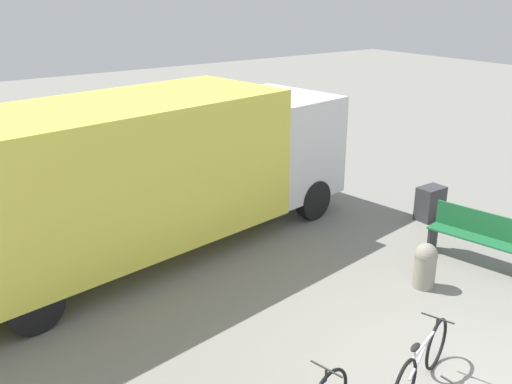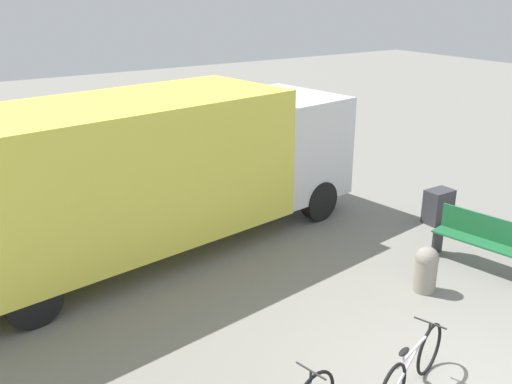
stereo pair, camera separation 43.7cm
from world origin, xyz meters
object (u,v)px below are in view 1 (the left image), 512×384
object	(u,v)px
park_bench	(480,235)
utility_box	(430,203)
delivery_truck	(142,170)
bicycle_far	(421,363)
bollard_near_bench	(425,264)

from	to	relation	value
park_bench	utility_box	xyz separation A→B (m)	(0.99, 1.88, -0.17)
delivery_truck	bicycle_far	xyz separation A→B (m)	(1.08, -5.74, -1.29)
bicycle_far	park_bench	bearing A→B (deg)	6.69
park_bench	bicycle_far	size ratio (longest dim) A/B	1.08
delivery_truck	bicycle_far	bearing A→B (deg)	-87.69
bicycle_far	delivery_truck	bearing A→B (deg)	82.83
park_bench	utility_box	distance (m)	2.13
delivery_truck	bollard_near_bench	distance (m)	5.35
park_bench	bicycle_far	distance (m)	4.12
park_bench	bollard_near_bench	xyz separation A→B (m)	(-1.56, -0.01, -0.12)
delivery_truck	park_bench	distance (m)	6.39
bicycle_far	utility_box	bearing A→B (deg)	19.31
bicycle_far	bollard_near_bench	xyz separation A→B (m)	(2.19, 1.69, 0.05)
park_bench	bicycle_far	xyz separation A→B (m)	(-3.75, -1.71, -0.16)
park_bench	utility_box	bearing A→B (deg)	-38.71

